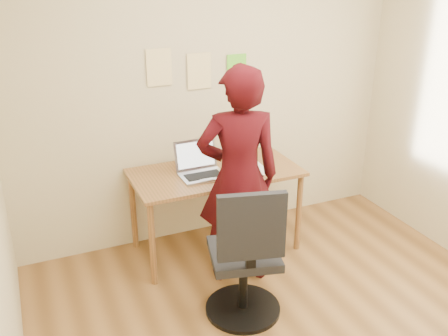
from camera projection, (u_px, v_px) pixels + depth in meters
name	position (u px, v px, depth m)	size (l,w,h in m)	color
room	(327.00, 157.00, 2.79)	(3.58, 3.58, 2.78)	brown
desk	(215.00, 180.00, 4.19)	(1.40, 0.70, 0.74)	#905D31
laptop	(200.00, 168.00, 4.07)	(0.37, 0.33, 0.26)	#AFAFB6
paper_sheet	(253.00, 169.00, 4.20)	(0.21, 0.30, 0.00)	white
phone	(258.00, 174.00, 4.08)	(0.06, 0.11, 0.01)	black
wall_note_left	(159.00, 67.00, 4.02)	(0.21, 0.00, 0.30)	#F8DC94
wall_note_mid	(199.00, 71.00, 4.17)	(0.21, 0.00, 0.30)	#F8DC94
wall_note_right	(237.00, 68.00, 4.29)	(0.18, 0.00, 0.24)	#64D22F
office_chair	(246.00, 263.00, 3.41)	(0.56, 0.57, 1.05)	black
person	(239.00, 178.00, 3.74)	(0.63, 0.41, 1.72)	#35070B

